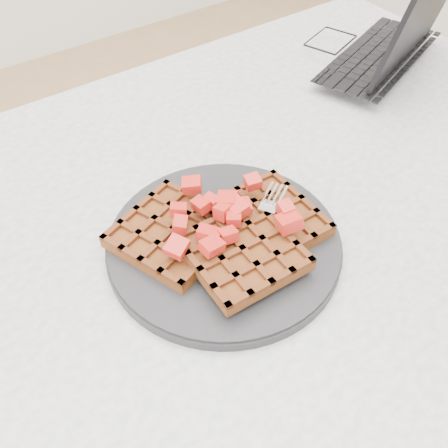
# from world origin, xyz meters

# --- Properties ---
(ground) EXTENTS (4.00, 4.00, 0.00)m
(ground) POSITION_xyz_m (0.00, 0.00, 0.00)
(ground) COLOR tan
(ground) RESTS_ON ground
(table) EXTENTS (1.20, 0.80, 0.75)m
(table) POSITION_xyz_m (0.00, 0.00, 0.64)
(table) COLOR silver
(table) RESTS_ON ground
(plate) EXTENTS (0.27, 0.27, 0.02)m
(plate) POSITION_xyz_m (-0.04, -0.02, 0.76)
(plate) COLOR black
(plate) RESTS_ON table
(waffles) EXTENTS (0.23, 0.21, 0.03)m
(waffles) POSITION_xyz_m (-0.04, -0.03, 0.78)
(waffles) COLOR brown
(waffles) RESTS_ON plate
(strawberry_pile) EXTENTS (0.15, 0.15, 0.02)m
(strawberry_pile) POSITION_xyz_m (-0.04, -0.02, 0.80)
(strawberry_pile) COLOR #A30D08
(strawberry_pile) RESTS_ON waffles
(fork) EXTENTS (0.17, 0.11, 0.02)m
(fork) POSITION_xyz_m (-0.02, -0.05, 0.77)
(fork) COLOR silver
(fork) RESTS_ON plate
(laptop) EXTENTS (0.33, 0.28, 0.19)m
(laptop) POSITION_xyz_m (0.41, 0.18, 0.78)
(laptop) COLOR black
(laptop) RESTS_ON table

